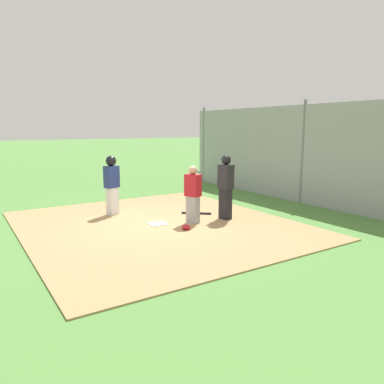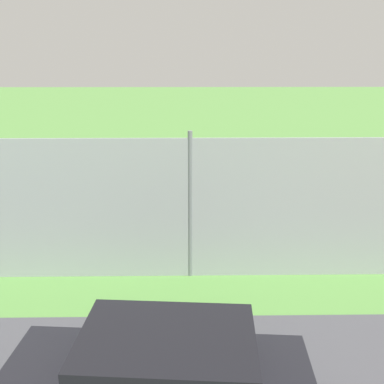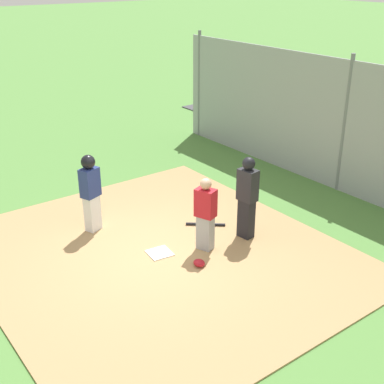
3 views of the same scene
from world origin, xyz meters
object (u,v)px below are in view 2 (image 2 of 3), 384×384
object	(u,v)px
home_plate	(189,200)
umpire	(173,191)
catcher	(178,186)
runner	(235,170)
baseball_bat	(201,213)
parked_car_dark	(160,379)
catcher_mask	(165,202)

from	to	relation	value
home_plate	umpire	world-z (taller)	umpire
catcher	umpire	size ratio (longest dim) A/B	0.86
runner	baseball_bat	size ratio (longest dim) A/B	1.97
home_plate	parked_car_dark	size ratio (longest dim) A/B	0.10
baseball_bat	home_plate	bearing A→B (deg)	-124.73
umpire	parked_car_dark	distance (m)	7.51
catcher	baseball_bat	world-z (taller)	catcher
catcher	umpire	bearing A→B (deg)	152.83
baseball_bat	parked_car_dark	size ratio (longest dim) A/B	0.20
home_plate	baseball_bat	world-z (taller)	baseball_bat
home_plate	catcher_mask	bearing A→B (deg)	-157.31
runner	catcher_mask	world-z (taller)	runner
catcher	catcher_mask	bearing A→B (deg)	21.78
umpire	catcher_mask	size ratio (longest dim) A/B	7.22
catcher	baseball_bat	size ratio (longest dim) A/B	1.76
catcher	catcher_mask	world-z (taller)	catcher
umpire	runner	world-z (taller)	umpire
catcher	umpire	xyz separation A→B (m)	(-0.11, -0.97, 0.15)
home_plate	catcher_mask	distance (m)	0.89
home_plate	umpire	size ratio (longest dim) A/B	0.25
baseball_bat	catcher_mask	bearing A→B (deg)	-92.12
catcher	catcher_mask	distance (m)	0.97
runner	catcher_mask	xyz separation A→B (m)	(-2.49, -0.91, -0.90)
catcher	runner	size ratio (longest dim) A/B	0.89
home_plate	catcher_mask	size ratio (longest dim) A/B	1.83
parked_car_dark	umpire	bearing A→B (deg)	-85.59
catcher	home_plate	bearing A→B (deg)	-44.31
catcher_mask	parked_car_dark	size ratio (longest dim) A/B	0.06
umpire	catcher_mask	bearing A→B (deg)	6.30
umpire	runner	distance (m)	3.21
umpire	parked_car_dark	size ratio (longest dim) A/B	0.40
catcher_mask	parked_car_dark	distance (m)	8.99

